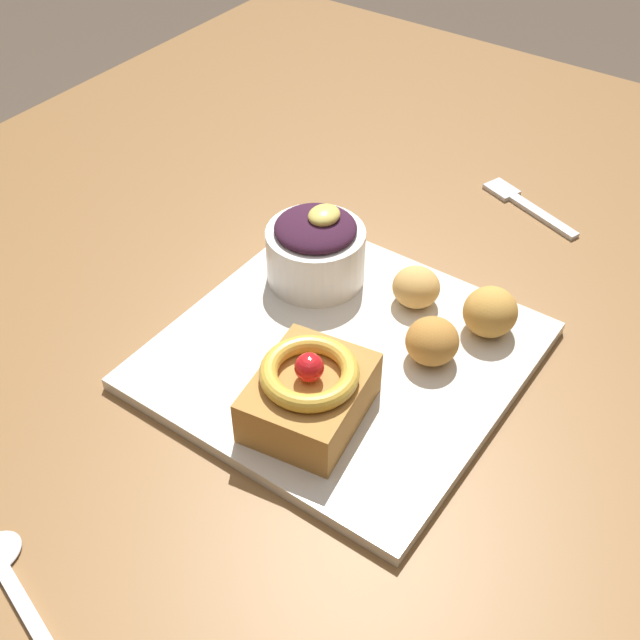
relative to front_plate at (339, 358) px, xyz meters
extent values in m
cube|color=brown|center=(0.00, 0.10, -0.03)|extent=(1.34, 0.98, 0.04)
cylinder|color=brown|center=(0.58, 0.49, -0.39)|extent=(0.07, 0.07, 0.69)
cube|color=silver|center=(0.00, 0.00, 0.00)|extent=(0.29, 0.29, 0.01)
cube|color=#B77F3D|center=(-0.07, -0.02, 0.03)|extent=(0.11, 0.09, 0.04)
torus|color=gold|center=(-0.07, -0.02, 0.05)|extent=(0.09, 0.09, 0.01)
sphere|color=red|center=(-0.07, -0.02, 0.06)|extent=(0.02, 0.02, 0.02)
cylinder|color=white|center=(0.07, 0.08, 0.03)|extent=(0.09, 0.09, 0.05)
ellipsoid|color=#38192D|center=(0.07, 0.08, 0.06)|extent=(0.08, 0.08, 0.02)
ellipsoid|color=#EAD666|center=(0.08, 0.07, 0.08)|extent=(0.03, 0.03, 0.01)
ellipsoid|color=#BC7F38|center=(0.04, -0.07, 0.03)|extent=(0.05, 0.04, 0.04)
ellipsoid|color=gold|center=(0.10, -0.09, 0.03)|extent=(0.05, 0.05, 0.04)
ellipsoid|color=tan|center=(0.09, -0.02, 0.02)|extent=(0.04, 0.04, 0.04)
cube|color=silver|center=(0.30, -0.06, 0.00)|extent=(0.04, 0.09, 0.00)
cube|color=silver|center=(0.33, 0.00, 0.00)|extent=(0.04, 0.04, 0.00)
cube|color=silver|center=(-0.31, 0.03, 0.00)|extent=(0.04, 0.09, 0.00)
camera|label=1|loc=(-0.40, -0.27, 0.49)|focal=44.83mm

